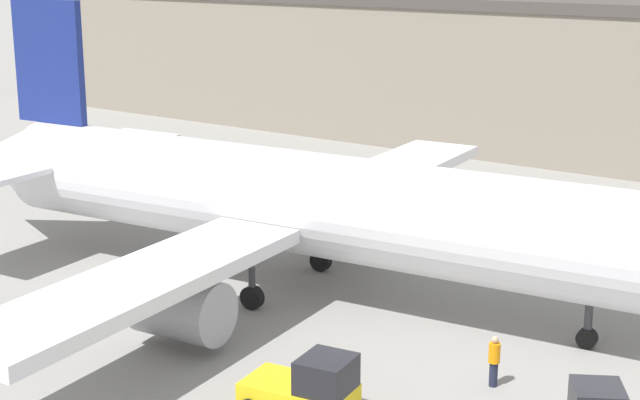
% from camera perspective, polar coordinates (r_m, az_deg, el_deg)
% --- Properties ---
extents(ground_plane, '(400.00, 400.00, 0.00)m').
position_cam_1_polar(ground_plane, '(38.58, -0.00, -5.54)').
color(ground_plane, gray).
extents(terminal_building, '(98.62, 13.57, 10.05)m').
position_cam_1_polar(terminal_building, '(66.95, 15.40, 6.97)').
color(terminal_building, gray).
rests_on(terminal_building, ground_plane).
extents(airplane, '(36.87, 32.01, 11.04)m').
position_cam_1_polar(airplane, '(37.95, -1.16, -0.27)').
color(airplane, white).
rests_on(airplane, ground_plane).
extents(ground_crew_worker, '(0.36, 0.36, 1.65)m').
position_cam_1_polar(ground_crew_worker, '(31.09, 10.09, -9.13)').
color(ground_crew_worker, '#1E2338').
rests_on(ground_crew_worker, ground_plane).
extents(baggage_tug, '(3.42, 2.39, 2.01)m').
position_cam_1_polar(baggage_tug, '(28.64, -0.72, -10.92)').
color(baggage_tug, yellow).
rests_on(baggage_tug, ground_plane).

